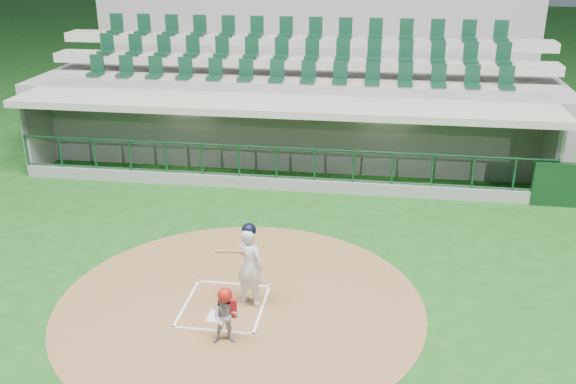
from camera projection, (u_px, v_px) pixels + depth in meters
name	position (u px, v px, depth m)	size (l,w,h in m)	color
ground	(228.00, 298.00, 12.76)	(120.00, 120.00, 0.00)	#134414
dirt_circle	(240.00, 304.00, 12.53)	(7.20, 7.20, 0.01)	brown
home_plate	(219.00, 316.00, 12.11)	(0.43, 0.43, 0.02)	silver
batter_box_chalk	(224.00, 305.00, 12.48)	(1.55, 1.80, 0.01)	white
dugout_structure	(285.00, 138.00, 19.58)	(16.40, 3.70, 3.00)	gray
seating_deck	(300.00, 99.00, 22.24)	(17.00, 6.72, 5.15)	gray
batter	(250.00, 264.00, 12.26)	(0.89, 0.94, 1.71)	silver
catcher	(226.00, 315.00, 11.18)	(0.55, 0.46, 1.09)	gray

